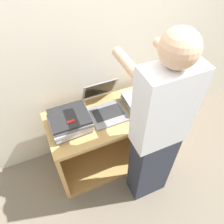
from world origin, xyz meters
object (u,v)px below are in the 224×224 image
(laptop_stack_right, at_px, (143,100))
(person, at_px, (157,135))
(laptop_open, at_px, (105,106))
(laptop_stack_left, at_px, (70,122))

(laptop_stack_right, distance_m, person, 0.47)
(laptop_open, relative_size, person, 0.24)
(laptop_open, height_order, laptop_stack_left, laptop_open)
(laptop_stack_right, height_order, person, person)
(laptop_stack_left, bearing_deg, laptop_open, 11.27)
(laptop_stack_left, distance_m, laptop_stack_right, 0.70)
(person, bearing_deg, laptop_open, 113.31)
(laptop_stack_right, relative_size, person, 0.20)
(person, bearing_deg, laptop_stack_right, 73.87)
(laptop_open, bearing_deg, laptop_stack_left, -168.73)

